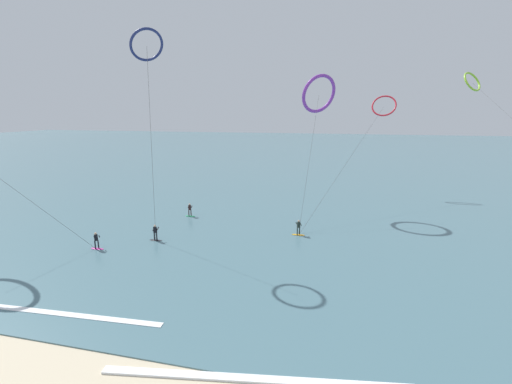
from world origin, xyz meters
TOP-DOWN VIEW (x-y plane):
  - sea_water at (0.00, 108.42)m, footprint 400.00×200.00m
  - surfer_charcoal at (-10.94, 24.54)m, footprint 1.40×0.58m
  - surfer_magenta at (-15.36, 21.18)m, footprint 1.40×0.72m
  - surfer_emerald at (-10.93, 33.22)m, footprint 1.40×0.72m
  - surfer_amber at (3.30, 29.50)m, footprint 1.40×0.72m
  - kite_navy at (-10.81, 25.12)m, footprint 3.48×3.63m
  - kite_lime at (28.04, 59.59)m, footprint 4.16×52.39m
  - kite_crimson at (13.90, 53.91)m, footprint 12.74×25.97m
  - kite_violet at (4.26, 41.38)m, footprint 5.23×14.33m
  - wave_crest_near at (3.40, 8.41)m, footprint 15.63×2.80m
  - wave_crest_mid at (-12.58, 10.90)m, footprint 18.73×1.44m

SIDE VIEW (x-z plane):
  - sea_water at x=0.00m, z-range 0.00..0.08m
  - wave_crest_near at x=3.40m, z-range 0.00..0.12m
  - wave_crest_mid at x=-12.58m, z-range 0.00..0.12m
  - surfer_charcoal at x=-10.94m, z-range -0.03..1.67m
  - surfer_magenta at x=-15.36m, z-range -0.03..1.67m
  - surfer_emerald at x=-10.93m, z-range -0.03..1.67m
  - surfer_amber at x=3.30m, z-range -0.03..1.67m
  - kite_crimson at x=13.90m, z-range 6.13..21.84m
  - kite_violet at x=4.26m, z-range 6.43..24.28m
  - kite_lime at x=28.04m, z-range 8.06..27.62m
  - kite_navy at x=-10.81m, z-range 8.83..29.38m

